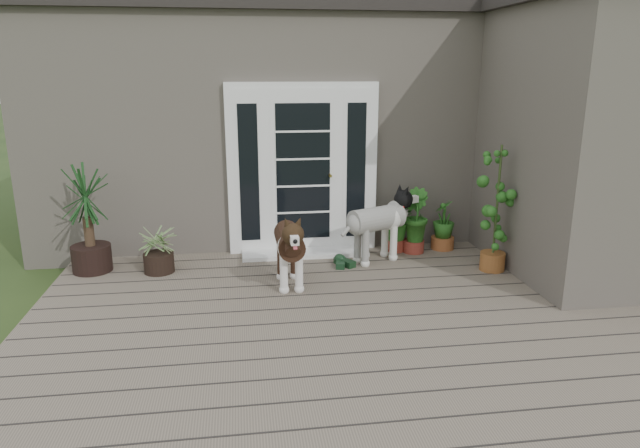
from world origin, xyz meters
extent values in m
cube|color=#6B5B4C|center=(0.00, 0.40, 0.06)|extent=(6.20, 4.60, 0.12)
cube|color=#665E54|center=(0.00, 4.65, 1.55)|extent=(7.40, 4.00, 3.10)
cube|color=#2D2826|center=(0.00, 4.65, 3.20)|extent=(7.60, 4.20, 0.20)
cube|color=#665E54|center=(2.90, 1.50, 1.55)|extent=(1.60, 2.40, 3.10)
cube|color=white|center=(-0.20, 2.60, 1.19)|extent=(1.90, 0.14, 2.15)
cube|color=white|center=(-0.20, 2.40, 0.14)|extent=(1.60, 0.40, 0.05)
imported|color=#275919|center=(0.99, 2.40, 0.44)|extent=(0.70, 0.70, 0.63)
imported|color=#234C15|center=(1.21, 2.31, 0.43)|extent=(0.48, 0.48, 0.62)
imported|color=#1E4D16|center=(1.63, 2.40, 0.38)|extent=(0.43, 0.43, 0.52)
camera|label=1|loc=(-0.99, -4.50, 2.43)|focal=31.96mm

